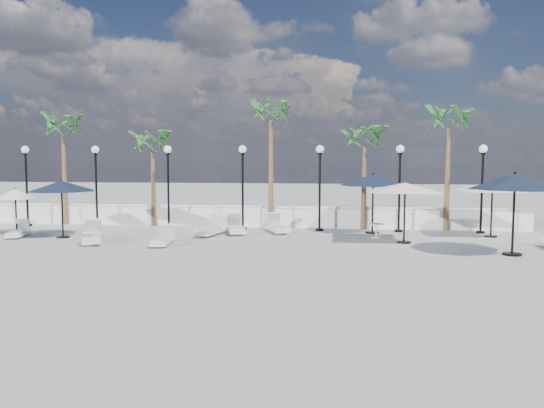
# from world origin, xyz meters

# --- Properties ---
(ground) EXTENTS (100.00, 100.00, 0.00)m
(ground) POSITION_xyz_m (0.00, 0.00, 0.00)
(ground) COLOR #AEADA8
(ground) RESTS_ON ground
(balustrade) EXTENTS (26.00, 0.30, 1.01)m
(balustrade) POSITION_xyz_m (0.00, 7.50, 0.47)
(balustrade) COLOR white
(balustrade) RESTS_ON ground
(lamppost_0) EXTENTS (0.36, 0.36, 3.84)m
(lamppost_0) POSITION_xyz_m (-10.50, 6.50, 2.49)
(lamppost_0) COLOR black
(lamppost_0) RESTS_ON ground
(lamppost_1) EXTENTS (0.36, 0.36, 3.84)m
(lamppost_1) POSITION_xyz_m (-7.00, 6.50, 2.49)
(lamppost_1) COLOR black
(lamppost_1) RESTS_ON ground
(lamppost_2) EXTENTS (0.36, 0.36, 3.84)m
(lamppost_2) POSITION_xyz_m (-3.50, 6.50, 2.49)
(lamppost_2) COLOR black
(lamppost_2) RESTS_ON ground
(lamppost_3) EXTENTS (0.36, 0.36, 3.84)m
(lamppost_3) POSITION_xyz_m (0.00, 6.50, 2.49)
(lamppost_3) COLOR black
(lamppost_3) RESTS_ON ground
(lamppost_4) EXTENTS (0.36, 0.36, 3.84)m
(lamppost_4) POSITION_xyz_m (3.50, 6.50, 2.49)
(lamppost_4) COLOR black
(lamppost_4) RESTS_ON ground
(lamppost_5) EXTENTS (0.36, 0.36, 3.84)m
(lamppost_5) POSITION_xyz_m (7.00, 6.50, 2.49)
(lamppost_5) COLOR black
(lamppost_5) RESTS_ON ground
(lamppost_6) EXTENTS (0.36, 0.36, 3.84)m
(lamppost_6) POSITION_xyz_m (10.50, 6.50, 2.49)
(lamppost_6) COLOR black
(lamppost_6) RESTS_ON ground
(palm_0) EXTENTS (2.60, 2.60, 5.50)m
(palm_0) POSITION_xyz_m (-9.00, 7.30, 4.53)
(palm_0) COLOR brown
(palm_0) RESTS_ON ground
(palm_1) EXTENTS (2.60, 2.60, 4.70)m
(palm_1) POSITION_xyz_m (-4.50, 7.30, 3.75)
(palm_1) COLOR brown
(palm_1) RESTS_ON ground
(palm_2) EXTENTS (2.60, 2.60, 6.10)m
(palm_2) POSITION_xyz_m (1.20, 7.30, 5.12)
(palm_2) COLOR brown
(palm_2) RESTS_ON ground
(palm_3) EXTENTS (2.60, 2.60, 4.90)m
(palm_3) POSITION_xyz_m (5.50, 7.30, 3.95)
(palm_3) COLOR brown
(palm_3) RESTS_ON ground
(palm_4) EXTENTS (2.60, 2.60, 5.70)m
(palm_4) POSITION_xyz_m (9.20, 7.30, 4.73)
(palm_4) COLOR brown
(palm_4) RESTS_ON ground
(lounger_0) EXTENTS (0.99, 1.77, 0.63)m
(lounger_0) POSITION_xyz_m (-8.83, 3.05, 0.21)
(lounger_0) COLOR silver
(lounger_0) RESTS_ON ground
(lounger_2) EXTENTS (1.39, 2.16, 0.77)m
(lounger_2) POSITION_xyz_m (-5.07, 1.94, 0.26)
(lounger_2) COLOR silver
(lounger_2) RESTS_ON ground
(lounger_3) EXTENTS (1.06, 2.14, 0.77)m
(lounger_3) POSITION_xyz_m (-1.00, 4.51, 0.26)
(lounger_3) COLOR silver
(lounger_3) RESTS_ON ground
(lounger_4) EXTENTS (0.76, 1.82, 0.66)m
(lounger_4) POSITION_xyz_m (-2.23, 1.76, 0.22)
(lounger_4) COLOR silver
(lounger_4) RESTS_ON ground
(lounger_5) EXTENTS (1.19, 2.13, 0.76)m
(lounger_5) POSITION_xyz_m (-0.08, 5.14, 0.25)
(lounger_5) COLOR silver
(lounger_5) RESTS_ON ground
(lounger_6) EXTENTS (1.30, 2.05, 0.73)m
(lounger_6) POSITION_xyz_m (1.70, 5.66, 0.25)
(lounger_6) COLOR silver
(lounger_6) RESTS_ON ground
(side_table_1) EXTENTS (0.53, 0.53, 0.51)m
(side_table_1) POSITION_xyz_m (-5.01, 1.53, 0.31)
(side_table_1) COLOR silver
(side_table_1) RESTS_ON ground
(side_table_2) EXTENTS (0.60, 0.60, 0.58)m
(side_table_2) POSITION_xyz_m (5.89, 4.66, 0.35)
(side_table_2) COLOR silver
(side_table_2) RESTS_ON ground
(parasol_navy_left) EXTENTS (2.72, 2.72, 2.40)m
(parasol_navy_left) POSITION_xyz_m (-6.92, 3.14, 2.12)
(parasol_navy_left) COLOR black
(parasol_navy_left) RESTS_ON ground
(parasol_navy_mid) EXTENTS (2.93, 2.93, 2.63)m
(parasol_navy_mid) POSITION_xyz_m (5.82, 6.00, 2.31)
(parasol_navy_mid) COLOR black
(parasol_navy_mid) RESTS_ON ground
(parasol_navy_right) EXTENTS (3.14, 3.14, 2.81)m
(parasol_navy_right) POSITION_xyz_m (10.14, 1.20, 2.47)
(parasol_navy_right) COLOR black
(parasol_navy_right) RESTS_ON ground
(parasol_cream_sq_a) EXTENTS (5.09, 5.09, 2.50)m
(parasol_cream_sq_a) POSITION_xyz_m (6.84, 3.40, 2.31)
(parasol_cream_sq_a) COLOR black
(parasol_cream_sq_a) RESTS_ON ground
(parasol_cream_sq_b) EXTENTS (4.87, 4.87, 2.44)m
(parasol_cream_sq_b) POSITION_xyz_m (10.62, 5.42, 2.25)
(parasol_cream_sq_b) COLOR black
(parasol_cream_sq_b) RESTS_ON ground
(parasol_cream_small) EXTENTS (1.65, 1.65, 2.02)m
(parasol_cream_small) POSITION_xyz_m (-9.22, 3.57, 1.73)
(parasol_cream_small) COLOR black
(parasol_cream_small) RESTS_ON ground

